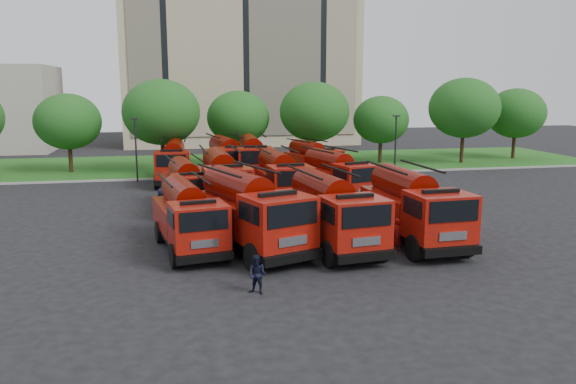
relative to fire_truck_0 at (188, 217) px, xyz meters
name	(u,v)px	position (x,y,z in m)	size (l,w,h in m)	color
ground	(308,227)	(6.47, 3.06, -1.58)	(140.00, 140.00, 0.00)	black
lawn	(247,163)	(6.47, 29.06, -1.52)	(70.00, 16.00, 0.12)	#194B14
curb	(259,176)	(6.47, 20.96, -1.51)	(70.00, 0.30, 0.14)	gray
apartment_building	(239,49)	(8.47, 51.00, 10.92)	(30.00, 14.18, 25.00)	tan
tree_1	(68,122)	(-9.53, 26.06, 2.97)	(5.71, 5.71, 6.98)	#382314
tree_2	(161,112)	(-1.53, 24.56, 3.77)	(6.72, 6.72, 8.22)	#382314
tree_3	(238,118)	(5.47, 27.06, 3.10)	(5.88, 5.88, 7.19)	#382314
tree_4	(314,112)	(12.47, 25.56, 3.64)	(6.55, 6.55, 8.01)	#382314
tree_5	(381,120)	(19.47, 26.56, 2.77)	(5.46, 5.46, 6.68)	#382314
tree_6	(464,108)	(27.47, 25.06, 3.91)	(6.89, 6.89, 8.42)	#382314
tree_7	(516,113)	(34.47, 27.06, 3.24)	(6.05, 6.05, 7.39)	#382314
lamp_post_0	(136,146)	(-3.53, 20.26, 1.32)	(0.60, 0.25, 5.11)	black
lamp_post_1	(396,141)	(18.47, 20.26, 1.32)	(0.60, 0.25, 5.11)	black
fire_truck_0	(188,217)	(0.00, 0.00, 0.00)	(3.50, 7.19, 3.14)	black
fire_truck_1	(249,212)	(2.79, -0.62, 0.24)	(5.18, 8.37, 3.61)	black
fire_truck_2	(331,212)	(6.62, -1.02, 0.15)	(3.54, 7.81, 3.43)	black
fire_truck_3	(413,207)	(10.77, -0.95, 0.19)	(3.10, 7.83, 3.51)	black
fire_truck_4	(187,186)	(0.15, 8.36, -0.02)	(3.24, 7.05, 3.09)	black
fire_truck_5	(222,181)	(2.29, 8.40, 0.23)	(3.16, 8.01, 3.60)	black
fire_truck_6	(281,179)	(6.14, 9.27, 0.12)	(3.09, 7.58, 3.38)	black
fire_truck_7	(337,176)	(10.06, 9.77, 0.07)	(4.21, 7.59, 3.28)	black
fire_truck_8	(174,162)	(-0.60, 19.07, 0.08)	(2.97, 7.38, 3.30)	black
fire_truck_9	(228,159)	(3.74, 19.50, 0.18)	(3.82, 7.98, 3.49)	black
fire_truck_10	(252,159)	(5.58, 18.56, 0.23)	(3.18, 8.01, 3.59)	black
fire_truck_11	(313,159)	(10.88, 19.78, -0.08)	(4.05, 6.91, 2.98)	black
firefighter_0	(398,251)	(9.53, -2.23, -1.58)	(0.57, 0.42, 1.57)	#A60F0C
firefighter_1	(258,294)	(2.31, -6.33, -1.58)	(0.72, 0.39, 1.48)	black
firefighter_2	(460,236)	(13.70, -0.32, -1.58)	(0.95, 0.54, 1.63)	#A60F0C
firefighter_3	(370,226)	(9.90, 2.64, -1.58)	(1.11, 0.57, 1.72)	black
firefighter_4	(163,222)	(-1.29, 5.91, -1.58)	(0.95, 0.62, 1.95)	black
firefighter_5	(344,213)	(9.39, 5.93, -1.58)	(1.63, 0.70, 1.75)	#A60F0C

